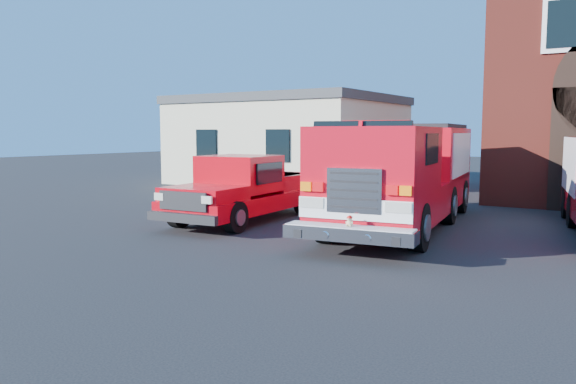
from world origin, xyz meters
The scene contains 4 objects.
ground centered at (0.00, 0.00, 0.00)m, with size 100.00×100.00×0.00m, color black.
side_building centered at (-9.00, 13.00, 2.20)m, with size 10.20×8.20×4.35m.
fire_engine centered at (0.87, 3.30, 1.46)m, with size 3.75×9.43×2.83m.
pickup_truck centered at (-3.38, 1.81, 0.90)m, with size 2.47×5.95×1.91m.
Camera 1 is at (6.35, -11.18, 2.56)m, focal length 35.00 mm.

